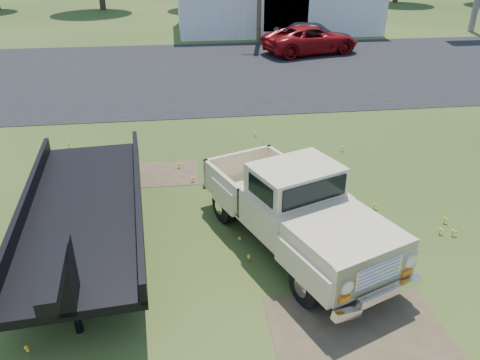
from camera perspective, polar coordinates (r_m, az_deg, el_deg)
The scene contains 8 objects.
ground at distance 10.62m, azimuth 0.78°, elevation -7.02°, with size 140.00×140.00×0.00m, color #233E14.
asphalt_lot at distance 24.45m, azimuth -4.42°, elevation 13.05°, with size 90.00×14.00×0.02m, color black.
dirt_patch_a at distance 8.71m, azimuth 14.09°, elevation -17.17°, with size 3.00×2.00×0.01m, color #4D3E29.
dirt_patch_b at distance 13.58m, azimuth -9.76°, elevation 0.73°, with size 2.20×1.60×0.01m, color #4D3E29.
vintage_pickup_truck at distance 9.91m, azimuth 6.59°, elevation -3.31°, with size 2.08×5.34×1.94m, color beige, non-canonical shape.
flatbed_trailer at distance 10.51m, azimuth -18.56°, elevation -2.65°, with size 2.42×7.26×1.98m, color black, non-canonical shape.
red_pickup at distance 28.60m, azimuth 8.63°, elevation 16.52°, with size 2.58×5.60×1.56m, color maroon.
dark_sedan at distance 29.88m, azimuth 8.85°, elevation 17.03°, with size 1.92×4.76×1.62m, color black.
Camera 1 is at (-1.30, -8.67, 5.99)m, focal length 35.00 mm.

